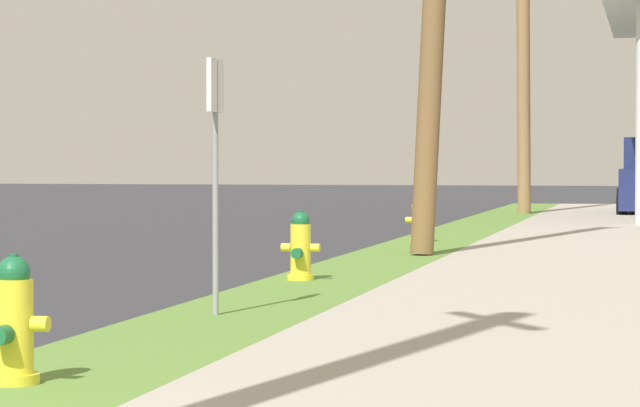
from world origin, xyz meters
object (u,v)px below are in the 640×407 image
fire_hydrant_second (300,250)px  fire_hydrant_third (419,221)px  utility_pole_background (523,20)px  street_sign_post (215,132)px  fire_hydrant_nearest (14,327)px

fire_hydrant_second → fire_hydrant_third: size_ratio=1.00×
fire_hydrant_second → fire_hydrant_third: bearing=89.4°
fire_hydrant_third → utility_pole_background: 13.73m
utility_pole_background → street_sign_post: size_ratio=4.34×
fire_hydrant_third → street_sign_post: size_ratio=0.35×
utility_pole_background → street_sign_post: bearing=-91.1°
fire_hydrant_second → utility_pole_background: bearing=88.4°
fire_hydrant_third → utility_pole_background: utility_pole_background is taller
utility_pole_background → fire_hydrant_second: bearing=-91.6°
fire_hydrant_second → utility_pole_background: utility_pole_background is taller
fire_hydrant_second → street_sign_post: (0.14, -3.64, 1.19)m
fire_hydrant_third → utility_pole_background: size_ratio=0.08×
fire_hydrant_nearest → fire_hydrant_third: bearing=90.1°
fire_hydrant_nearest → fire_hydrant_second: size_ratio=1.00×
street_sign_post → fire_hydrant_nearest: bearing=-90.4°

